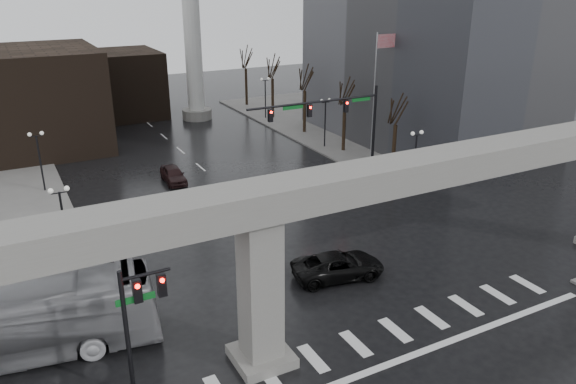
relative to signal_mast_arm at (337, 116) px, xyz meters
name	(u,v)px	position (x,y,z in m)	size (l,w,h in m)	color
ground	(383,320)	(-8.99, -18.80, -5.83)	(160.00, 160.00, 0.00)	black
sidewalk_ne	(376,117)	(17.01, 17.20, -5.75)	(28.00, 36.00, 0.15)	slate
elevated_guideway	(413,193)	(-7.73, -18.80, 1.05)	(48.00, 2.60, 8.70)	gray
building_far_left	(16,101)	(-22.99, 23.20, -0.83)	(16.00, 14.00, 10.00)	black
building_far_mid	(118,84)	(-10.99, 33.20, -1.83)	(10.00, 10.00, 8.00)	black
smokestack	(191,6)	(-2.99, 27.20, 7.52)	(3.60, 3.60, 30.00)	silver
signal_mast_arm	(337,116)	(0.00, 0.00, 0.00)	(12.12, 0.43, 8.00)	black
signal_left_pole	(138,310)	(-21.24, -18.30, -1.76)	(2.30, 0.30, 6.00)	black
flagpole_assembly	(377,83)	(6.30, 3.20, 1.70)	(2.06, 0.12, 12.00)	silver
lamp_right_0	(416,151)	(4.51, -4.80, -2.36)	(1.22, 0.32, 5.11)	black
lamp_right_1	(325,115)	(4.51, 9.20, -2.36)	(1.22, 0.32, 5.11)	black
lamp_right_2	(265,91)	(4.51, 23.20, -2.36)	(1.22, 0.32, 5.11)	black
lamp_left_0	(62,213)	(-22.49, -4.80, -2.36)	(1.22, 0.32, 5.11)	black
lamp_left_1	(39,152)	(-22.49, 9.20, -2.36)	(1.22, 0.32, 5.11)	black
lamp_left_2	(25,115)	(-22.49, 23.20, -2.36)	(1.22, 0.32, 5.11)	black
tree_right_0	(394,145)	(5.54, -0.78, -3.04)	(1.09, 1.58, 7.50)	black
tree_right_1	(344,124)	(5.54, 7.22, -2.98)	(1.09, 1.61, 7.67)	black
tree_right_2	(305,107)	(5.54, 15.22, -2.91)	(1.10, 1.63, 7.85)	black
tree_right_3	(273,94)	(5.54, 23.22, -2.85)	(1.11, 1.66, 8.02)	black
tree_right_4	(246,83)	(5.54, 31.22, -2.79)	(1.12, 1.69, 8.19)	black
pickup_truck	(338,266)	(-8.68, -13.95, -5.07)	(2.53, 5.48, 1.52)	black
city_bus	(8,323)	(-26.15, -13.08, -3.94)	(3.17, 13.53, 3.77)	#9A9A9F
far_car	(173,175)	(-12.41, 6.42, -5.13)	(1.65, 4.11, 1.40)	black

